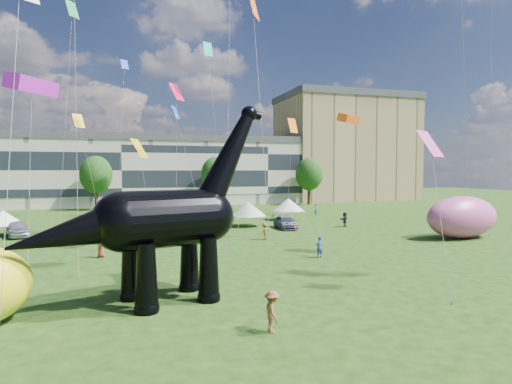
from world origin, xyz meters
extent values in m
plane|color=#16330C|center=(0.00, 0.00, 0.00)|extent=(220.00, 220.00, 0.00)
cube|color=beige|center=(-8.00, 62.00, 6.00)|extent=(78.00, 11.00, 12.00)
cube|color=tan|center=(40.00, 65.00, 11.00)|extent=(28.00, 18.00, 22.00)
cylinder|color=#382314|center=(-12.00, 53.00, 1.60)|extent=(0.56, 0.56, 3.20)
ellipsoid|color=#14380F|center=(-12.00, 53.00, 6.32)|extent=(5.20, 5.20, 6.24)
cylinder|color=#382314|center=(8.00, 53.00, 1.60)|extent=(0.56, 0.56, 3.20)
ellipsoid|color=#14380F|center=(8.00, 53.00, 6.32)|extent=(5.20, 5.20, 6.24)
cylinder|color=#382314|center=(26.00, 53.00, 1.60)|extent=(0.56, 0.56, 3.20)
ellipsoid|color=#14380F|center=(26.00, 53.00, 6.32)|extent=(5.20, 5.20, 6.24)
cone|color=black|center=(-6.21, -1.65, 1.60)|extent=(1.38, 1.38, 3.21)
sphere|color=black|center=(-6.21, -1.65, 0.19)|extent=(1.18, 1.18, 1.18)
cone|color=black|center=(-6.87, 0.61, 1.60)|extent=(1.38, 1.38, 3.21)
sphere|color=black|center=(-6.87, 0.61, 0.19)|extent=(1.18, 1.18, 1.18)
cone|color=black|center=(-3.13, -0.74, 1.60)|extent=(1.38, 1.38, 3.21)
sphere|color=black|center=(-3.13, -0.74, 0.19)|extent=(1.18, 1.18, 1.18)
cone|color=black|center=(-3.80, 1.52, 1.60)|extent=(1.38, 1.38, 3.21)
sphere|color=black|center=(-3.80, 1.52, 0.19)|extent=(1.18, 1.18, 1.18)
cylinder|color=black|center=(-5.10, -0.10, 4.17)|extent=(5.13, 4.04, 2.89)
sphere|color=black|center=(-7.26, -0.73, 4.17)|extent=(2.89, 2.89, 2.89)
sphere|color=black|center=(-2.95, 0.54, 4.17)|extent=(2.78, 2.78, 2.78)
cone|color=black|center=(-1.70, 0.91, 7.27)|extent=(4.32, 2.68, 5.67)
sphere|color=black|center=(-0.44, 1.28, 9.73)|extent=(0.90, 0.90, 0.90)
cylinder|color=black|center=(-0.14, 1.37, 9.67)|extent=(0.85, 0.66, 0.47)
cone|color=black|center=(-9.38, -1.36, 3.82)|extent=(6.06, 3.75, 3.14)
imported|color=#B0B0B4|center=(-17.53, 25.03, 0.81)|extent=(3.45, 5.11, 1.62)
imported|color=slate|center=(-4.81, 19.59, 0.80)|extent=(5.12, 3.15, 1.59)
imported|color=silver|center=(0.98, 28.80, 0.82)|extent=(6.05, 3.11, 1.63)
imported|color=#595960|center=(9.99, 23.06, 0.68)|extent=(2.09, 4.74, 1.35)
cube|color=silver|center=(6.50, 26.13, 1.19)|extent=(3.46, 3.46, 0.13)
cone|color=silver|center=(6.50, 26.13, 2.06)|extent=(4.38, 4.38, 1.62)
cylinder|color=#999999|center=(4.89, 24.72, 0.60)|extent=(0.06, 0.06, 1.19)
cylinder|color=#999999|center=(7.91, 24.51, 0.60)|extent=(0.06, 0.06, 1.19)
cylinder|color=#999999|center=(5.10, 27.74, 0.60)|extent=(0.06, 0.06, 1.19)
cylinder|color=#999999|center=(8.12, 27.53, 0.60)|extent=(0.06, 0.06, 1.19)
cube|color=silver|center=(13.13, 30.41, 1.20)|extent=(3.58, 3.58, 0.13)
cone|color=silver|center=(13.13, 30.41, 2.07)|extent=(4.53, 4.53, 1.63)
cylinder|color=#999999|center=(11.77, 28.74, 0.60)|extent=(0.07, 0.07, 1.20)
cylinder|color=#999999|center=(14.80, 29.05, 0.60)|extent=(0.07, 0.07, 1.20)
cylinder|color=#999999|center=(11.46, 31.77, 0.60)|extent=(0.07, 0.07, 1.20)
cylinder|color=#999999|center=(14.49, 32.08, 0.60)|extent=(0.07, 0.07, 1.20)
cube|color=white|center=(-19.01, 26.23, 1.07)|extent=(3.35, 3.35, 0.12)
cone|color=white|center=(-19.01, 26.23, 1.85)|extent=(4.25, 4.25, 1.46)
cylinder|color=#999999|center=(-17.44, 25.10, 0.54)|extent=(0.06, 0.06, 1.07)
cylinder|color=#999999|center=(-17.88, 27.80, 0.54)|extent=(0.06, 0.06, 1.07)
ellipsoid|color=#D854A2|center=(23.98, 11.87, 2.04)|extent=(8.59, 5.01, 4.08)
imported|color=#9D3D27|center=(-8.98, 12.14, 0.84)|extent=(0.82, 0.97, 1.68)
imported|color=#2B3DA0|center=(6.77, 7.37, 0.82)|extent=(0.69, 0.58, 1.63)
imported|color=black|center=(17.06, 22.45, 0.86)|extent=(1.62, 1.30, 1.73)
imported|color=#51306D|center=(-3.58, 31.35, 0.90)|extent=(1.13, 0.96, 1.81)
imported|color=brown|center=(5.36, 16.42, 0.81)|extent=(1.20, 1.00, 1.61)
imported|color=teal|center=(18.70, 33.83, 0.90)|extent=(0.70, 0.79, 1.80)
imported|color=brown|center=(-1.42, -5.60, 0.86)|extent=(0.66, 1.12, 1.71)
plane|color=yellow|center=(-5.47, 35.83, 9.38)|extent=(2.72, 3.30, 2.50)
plane|color=#1337D4|center=(-7.16, 39.64, 20.92)|extent=(1.48, 1.08, 1.33)
plane|color=green|center=(-11.49, 20.04, 20.90)|extent=(1.43, 1.56, 1.53)
cube|color=#AD19B3|center=(-14.63, 18.55, 13.76)|extent=(4.04, 4.54, 1.64)
cube|color=#D9480E|center=(22.13, 30.95, 13.61)|extent=(3.89, 3.27, 1.46)
plane|color=#FF570D|center=(1.84, 8.39, 18.75)|extent=(1.86, 2.47, 2.46)
plane|color=yellow|center=(-13.25, 40.85, 13.25)|extent=(2.10, 1.91, 1.89)
plane|color=blue|center=(-0.88, 34.88, 14.09)|extent=(1.49, 1.92, 1.69)
plane|color=#D33AA0|center=(9.85, -0.92, 8.14)|extent=(2.19, 1.81, 1.56)
plane|color=#0BAEAD|center=(4.51, 40.68, 24.17)|extent=(2.07, 1.28, 2.03)
plane|color=#EC0F45|center=(0.17, 42.93, 18.13)|extent=(2.98, 3.17, 2.58)
plane|color=orange|center=(17.97, 41.17, 13.56)|extent=(2.48, 1.69, 2.32)
camera|label=1|loc=(-6.96, -21.80, 6.63)|focal=30.00mm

